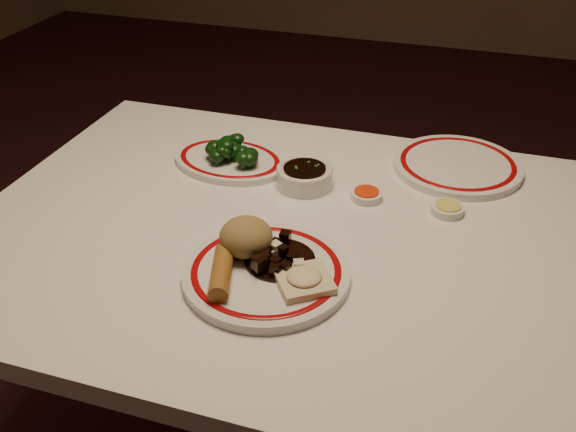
{
  "coord_description": "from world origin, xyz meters",
  "views": [
    {
      "loc": [
        0.3,
        -0.95,
        1.42
      ],
      "look_at": [
        0.01,
        -0.03,
        0.8
      ],
      "focal_mm": 40.0,
      "sensor_mm": 36.0,
      "label": 1
    }
  ],
  "objects_px": {
    "spring_roll": "(221,272)",
    "fried_wonton": "(304,279)",
    "dining_table": "(287,267)",
    "main_plate": "(266,273)",
    "broccoli_plate": "(230,160)",
    "broccoli_pile": "(229,150)",
    "rice_mound": "(246,237)",
    "stirfry_heap": "(276,257)",
    "soy_bowl": "(305,177)"
  },
  "relations": [
    {
      "from": "main_plate",
      "to": "rice_mound",
      "type": "xyz_separation_m",
      "value": [
        -0.05,
        0.03,
        0.04
      ]
    },
    {
      "from": "stirfry_heap",
      "to": "soy_bowl",
      "type": "xyz_separation_m",
      "value": [
        -0.04,
        0.29,
        -0.01
      ]
    },
    {
      "from": "spring_roll",
      "to": "dining_table",
      "type": "bearing_deg",
      "value": 59.64
    },
    {
      "from": "fried_wonton",
      "to": "stirfry_heap",
      "type": "height_order",
      "value": "stirfry_heap"
    },
    {
      "from": "rice_mound",
      "to": "spring_roll",
      "type": "relative_size",
      "value": 0.76
    },
    {
      "from": "dining_table",
      "to": "spring_roll",
      "type": "bearing_deg",
      "value": -103.18
    },
    {
      "from": "soy_bowl",
      "to": "broccoli_plate",
      "type": "bearing_deg",
      "value": 167.76
    },
    {
      "from": "main_plate",
      "to": "spring_roll",
      "type": "xyz_separation_m",
      "value": [
        -0.06,
        -0.05,
        0.02
      ]
    },
    {
      "from": "spring_roll",
      "to": "main_plate",
      "type": "bearing_deg",
      "value": 21.66
    },
    {
      "from": "spring_roll",
      "to": "fried_wonton",
      "type": "relative_size",
      "value": 1.03
    },
    {
      "from": "fried_wonton",
      "to": "broccoli_pile",
      "type": "relative_size",
      "value": 0.93
    },
    {
      "from": "rice_mound",
      "to": "spring_roll",
      "type": "distance_m",
      "value": 0.08
    },
    {
      "from": "dining_table",
      "to": "rice_mound",
      "type": "height_order",
      "value": "rice_mound"
    },
    {
      "from": "rice_mound",
      "to": "fried_wonton",
      "type": "xyz_separation_m",
      "value": [
        0.12,
        -0.05,
        -0.02
      ]
    },
    {
      "from": "fried_wonton",
      "to": "dining_table",
      "type": "bearing_deg",
      "value": 115.88
    },
    {
      "from": "broccoli_plate",
      "to": "broccoli_pile",
      "type": "xyz_separation_m",
      "value": [
        0.0,
        -0.01,
        0.03
      ]
    },
    {
      "from": "dining_table",
      "to": "fried_wonton",
      "type": "xyz_separation_m",
      "value": [
        0.08,
        -0.17,
        0.12
      ]
    },
    {
      "from": "spring_roll",
      "to": "stirfry_heap",
      "type": "bearing_deg",
      "value": 29.14
    },
    {
      "from": "stirfry_heap",
      "to": "fried_wonton",
      "type": "bearing_deg",
      "value": -34.77
    },
    {
      "from": "spring_roll",
      "to": "soy_bowl",
      "type": "distance_m",
      "value": 0.37
    },
    {
      "from": "main_plate",
      "to": "broccoli_pile",
      "type": "height_order",
      "value": "broccoli_pile"
    },
    {
      "from": "broccoli_pile",
      "to": "main_plate",
      "type": "bearing_deg",
      "value": -59.47
    },
    {
      "from": "fried_wonton",
      "to": "broccoli_plate",
      "type": "bearing_deg",
      "value": 126.86
    },
    {
      "from": "broccoli_pile",
      "to": "stirfry_heap",
      "type": "bearing_deg",
      "value": -56.4
    },
    {
      "from": "main_plate",
      "to": "rice_mound",
      "type": "height_order",
      "value": "rice_mound"
    },
    {
      "from": "fried_wonton",
      "to": "broccoli_plate",
      "type": "height_order",
      "value": "fried_wonton"
    },
    {
      "from": "rice_mound",
      "to": "broccoli_plate",
      "type": "bearing_deg",
      "value": 116.64
    },
    {
      "from": "stirfry_heap",
      "to": "broccoli_pile",
      "type": "distance_m",
      "value": 0.39
    },
    {
      "from": "fried_wonton",
      "to": "soy_bowl",
      "type": "bearing_deg",
      "value": 106.25
    },
    {
      "from": "stirfry_heap",
      "to": "broccoli_plate",
      "type": "distance_m",
      "value": 0.4
    },
    {
      "from": "dining_table",
      "to": "fried_wonton",
      "type": "relative_size",
      "value": 10.24
    },
    {
      "from": "stirfry_heap",
      "to": "broccoli_plate",
      "type": "bearing_deg",
      "value": 123.45
    },
    {
      "from": "dining_table",
      "to": "stirfry_heap",
      "type": "height_order",
      "value": "stirfry_heap"
    },
    {
      "from": "stirfry_heap",
      "to": "spring_roll",
      "type": "bearing_deg",
      "value": -133.68
    },
    {
      "from": "main_plate",
      "to": "fried_wonton",
      "type": "xyz_separation_m",
      "value": [
        0.07,
        -0.02,
        0.02
      ]
    },
    {
      "from": "main_plate",
      "to": "broccoli_plate",
      "type": "height_order",
      "value": "main_plate"
    },
    {
      "from": "dining_table",
      "to": "broccoli_plate",
      "type": "distance_m",
      "value": 0.3
    },
    {
      "from": "dining_table",
      "to": "rice_mound",
      "type": "relative_size",
      "value": 13.07
    },
    {
      "from": "broccoli_pile",
      "to": "dining_table",
      "type": "bearing_deg",
      "value": -45.26
    },
    {
      "from": "broccoli_plate",
      "to": "broccoli_pile",
      "type": "relative_size",
      "value": 2.26
    },
    {
      "from": "rice_mound",
      "to": "soy_bowl",
      "type": "height_order",
      "value": "rice_mound"
    },
    {
      "from": "spring_roll",
      "to": "broccoli_pile",
      "type": "height_order",
      "value": "broccoli_pile"
    },
    {
      "from": "spring_roll",
      "to": "stirfry_heap",
      "type": "height_order",
      "value": "same"
    },
    {
      "from": "soy_bowl",
      "to": "rice_mound",
      "type": "bearing_deg",
      "value": -94.4
    },
    {
      "from": "dining_table",
      "to": "main_plate",
      "type": "distance_m",
      "value": 0.19
    },
    {
      "from": "rice_mound",
      "to": "fried_wonton",
      "type": "height_order",
      "value": "rice_mound"
    },
    {
      "from": "dining_table",
      "to": "rice_mound",
      "type": "xyz_separation_m",
      "value": [
        -0.04,
        -0.12,
        0.14
      ]
    },
    {
      "from": "rice_mound",
      "to": "stirfry_heap",
      "type": "relative_size",
      "value": 0.75
    },
    {
      "from": "broccoli_pile",
      "to": "rice_mound",
      "type": "bearing_deg",
      "value": -63.32
    },
    {
      "from": "spring_roll",
      "to": "broccoli_pile",
      "type": "distance_m",
      "value": 0.42
    }
  ]
}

